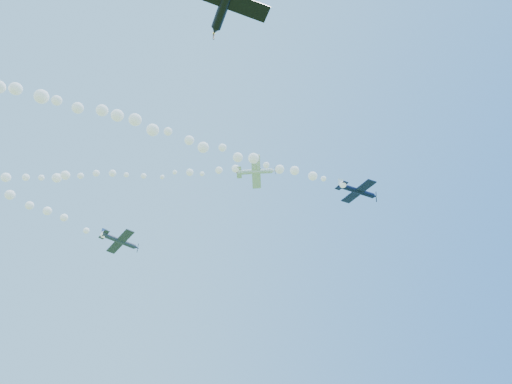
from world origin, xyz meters
name	(u,v)px	position (x,y,z in m)	size (l,w,h in m)	color
plane_white	(256,172)	(5.25, -7.56, 48.32)	(6.28, 6.61, 1.71)	white
plane_navy	(358,191)	(22.07, -9.91, 47.81)	(7.48, 7.67, 2.33)	#0D143A
smoke_trail_navy	(97,113)	(-18.83, -10.97, 47.60)	(77.34, 4.66, 2.92)	white
plane_grey	(120,241)	(-11.77, 11.32, 43.11)	(6.92, 7.32, 2.06)	#34394C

